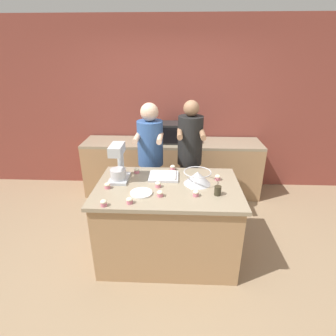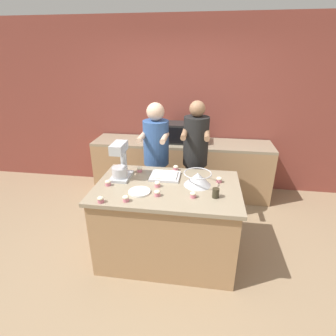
# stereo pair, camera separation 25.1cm
# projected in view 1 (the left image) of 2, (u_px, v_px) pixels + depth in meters

# --- Properties ---
(ground_plane) EXTENTS (16.00, 16.00, 0.00)m
(ground_plane) POSITION_uv_depth(u_px,v_px,m) (168.00, 253.00, 3.08)
(ground_plane) COLOR #937A5B
(back_wall) EXTENTS (10.00, 0.06, 2.70)m
(back_wall) POSITION_uv_depth(u_px,v_px,m) (173.00, 108.00, 4.27)
(back_wall) COLOR brown
(back_wall) RESTS_ON ground_plane
(island_counter) EXTENTS (1.50, 0.95, 0.89)m
(island_counter) POSITION_uv_depth(u_px,v_px,m) (168.00, 221.00, 2.90)
(island_counter) COLOR #A87F56
(island_counter) RESTS_ON ground_plane
(back_counter) EXTENTS (2.80, 0.60, 0.88)m
(back_counter) POSITION_uv_depth(u_px,v_px,m) (172.00, 167.00, 4.31)
(back_counter) COLOR #A87F56
(back_counter) RESTS_ON ground_plane
(person_left) EXTENTS (0.34, 0.50, 1.62)m
(person_left) POSITION_uv_depth(u_px,v_px,m) (151.00, 162.00, 3.43)
(person_left) COLOR brown
(person_left) RESTS_ON ground_plane
(person_right) EXTENTS (0.33, 0.50, 1.65)m
(person_right) POSITION_uv_depth(u_px,v_px,m) (189.00, 161.00, 3.40)
(person_right) COLOR #232328
(person_right) RESTS_ON ground_plane
(stand_mixer) EXTENTS (0.20, 0.30, 0.40)m
(stand_mixer) POSITION_uv_depth(u_px,v_px,m) (118.00, 165.00, 2.78)
(stand_mixer) COLOR #B2B7BC
(stand_mixer) RESTS_ON island_counter
(mixing_bowl) EXTENTS (0.29, 0.29, 0.14)m
(mixing_bowl) POSITION_uv_depth(u_px,v_px,m) (197.00, 177.00, 2.74)
(mixing_bowl) COLOR #BCBCC1
(mixing_bowl) RESTS_ON island_counter
(baking_tray) EXTENTS (0.32, 0.27, 0.04)m
(baking_tray) POSITION_uv_depth(u_px,v_px,m) (164.00, 176.00, 2.90)
(baking_tray) COLOR #BCBCC1
(baking_tray) RESTS_ON island_counter
(microwave_oven) EXTENTS (0.52, 0.35, 0.30)m
(microwave_oven) POSITION_uv_depth(u_px,v_px,m) (175.00, 132.00, 4.07)
(microwave_oven) COLOR black
(microwave_oven) RESTS_ON back_counter
(drinking_glass) EXTENTS (0.07, 0.07, 0.09)m
(drinking_glass) POSITION_uv_depth(u_px,v_px,m) (218.00, 191.00, 2.53)
(drinking_glass) COLOR #332D1E
(drinking_glass) RESTS_ON island_counter
(small_plate) EXTENTS (0.22, 0.22, 0.02)m
(small_plate) POSITION_uv_depth(u_px,v_px,m) (141.00, 193.00, 2.56)
(small_plate) COLOR white
(small_plate) RESTS_ON island_counter
(cupcake_0) EXTENTS (0.06, 0.06, 0.06)m
(cupcake_0) POSITION_uv_depth(u_px,v_px,m) (218.00, 177.00, 2.83)
(cupcake_0) COLOR #D17084
(cupcake_0) RESTS_ON island_counter
(cupcake_1) EXTENTS (0.06, 0.06, 0.06)m
(cupcake_1) POSITION_uv_depth(u_px,v_px,m) (107.00, 186.00, 2.66)
(cupcake_1) COLOR #D17084
(cupcake_1) RESTS_ON island_counter
(cupcake_2) EXTENTS (0.06, 0.06, 0.06)m
(cupcake_2) POSITION_uv_depth(u_px,v_px,m) (104.00, 203.00, 2.35)
(cupcake_2) COLOR #D17084
(cupcake_2) RESTS_ON island_counter
(cupcake_3) EXTENTS (0.06, 0.06, 0.06)m
(cupcake_3) POSITION_uv_depth(u_px,v_px,m) (173.00, 167.00, 3.08)
(cupcake_3) COLOR #D17084
(cupcake_3) RESTS_ON island_counter
(cupcake_4) EXTENTS (0.06, 0.06, 0.06)m
(cupcake_4) POSITION_uv_depth(u_px,v_px,m) (158.00, 184.00, 2.68)
(cupcake_4) COLOR #D17084
(cupcake_4) RESTS_ON island_counter
(cupcake_5) EXTENTS (0.06, 0.06, 0.06)m
(cupcake_5) POSITION_uv_depth(u_px,v_px,m) (137.00, 171.00, 3.00)
(cupcake_5) COLOR #D17084
(cupcake_5) RESTS_ON island_counter
(cupcake_6) EXTENTS (0.06, 0.06, 0.06)m
(cupcake_6) POSITION_uv_depth(u_px,v_px,m) (130.00, 200.00, 2.39)
(cupcake_6) COLOR #D17084
(cupcake_6) RESTS_ON island_counter
(cupcake_7) EXTENTS (0.06, 0.06, 0.06)m
(cupcake_7) POSITION_uv_depth(u_px,v_px,m) (196.00, 193.00, 2.51)
(cupcake_7) COLOR #D17084
(cupcake_7) RESTS_ON island_counter
(cupcake_8) EXTENTS (0.06, 0.06, 0.06)m
(cupcake_8) POSITION_uv_depth(u_px,v_px,m) (160.00, 193.00, 2.51)
(cupcake_8) COLOR #D17084
(cupcake_8) RESTS_ON island_counter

